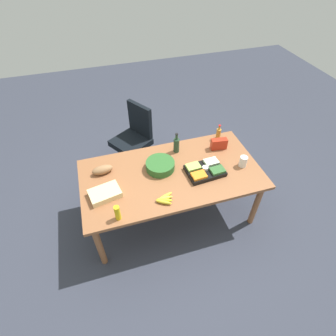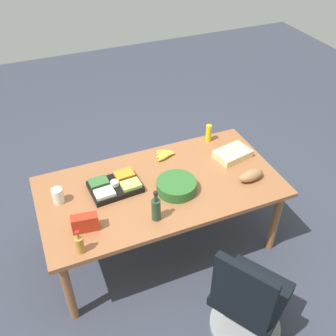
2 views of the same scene
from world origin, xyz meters
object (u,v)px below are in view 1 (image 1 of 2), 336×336
Objects in this scene: sheet_cake at (105,193)px; bread_loaf at (102,170)px; conference_table at (171,177)px; chip_bag_red at (219,144)px; office_chair at (134,144)px; wine_bottle at (176,145)px; dressing_bottle at (218,133)px; banana_bunch at (164,199)px; mayo_jar at (243,161)px; veggie_tray at (205,170)px; salad_bowl at (160,165)px; mustard_bottle at (117,213)px.

bread_loaf is (0.02, 0.35, 0.02)m from sheet_cake.
conference_table is 10.35× the size of chip_bag_red.
wine_bottle reaches higher than office_chair.
dressing_bottle reaches higher than banana_bunch.
mayo_jar is at bearing -0.33° from sheet_cake.
chip_bag_red is 0.83× the size of bread_loaf.
dressing_bottle reaches higher than conference_table.
veggie_tray is at bearing -127.16° from dressing_bottle.
conference_table is at bearing -47.66° from salad_bowl.
banana_bunch is (-0.98, -0.81, -0.05)m from dressing_bottle.
mustard_bottle is at bearing -147.01° from conference_table.
salad_bowl is at bearing 43.63° from mustard_bottle.
mayo_jar reaches higher than veggie_tray.
salad_bowl is at bearing 132.34° from conference_table.
salad_bowl is at bearing -170.09° from chip_bag_red.
salad_bowl is (-0.89, -0.34, -0.03)m from dressing_bottle.
office_chair is 4.95× the size of chip_bag_red.
wine_bottle reaches higher than banana_bunch.
conference_table is at bearing -116.37° from wine_bottle.
wine_bottle reaches higher than mayo_jar.
veggie_tray is at bearing -66.24° from wine_bottle.
mustard_bottle is (-1.39, -0.70, 0.02)m from chip_bag_red.
bread_loaf is at bearing -120.50° from office_chair.
wine_bottle is (0.42, -0.74, 0.46)m from office_chair.
mayo_jar is 0.66× the size of banana_bunch.
wine_bottle is (-0.20, 0.45, 0.07)m from veggie_tray.
office_chair is at bearing 98.47° from salad_bowl.
office_chair is 2.25× the size of veggie_tray.
mustard_bottle reaches higher than conference_table.
chip_bag_red reaches higher than salad_bowl.
conference_table is 0.40m from veggie_tray.
banana_bunch is 1.03× the size of chip_bag_red.
mayo_jar is 1.64m from bread_loaf.
mustard_bottle is at bearing -75.11° from sheet_cake.
office_chair is at bearing 148.06° from dressing_bottle.
office_chair is 1.07m from salad_bowl.
banana_bunch is (-1.03, -0.24, -0.04)m from mayo_jar.
chip_bag_red is at bearing -113.13° from dressing_bottle.
dressing_bottle is 0.21m from chip_bag_red.
veggie_tray is at bearing -16.50° from bread_loaf.
veggie_tray is 2.48× the size of mustard_bottle.
mayo_jar is at bearing -70.30° from chip_bag_red.
mayo_jar is at bearing -8.56° from conference_table.
sheet_cake is 1.81× the size of mustard_bottle.
bread_loaf is (-0.56, 0.60, 0.03)m from banana_bunch.
mustard_bottle is 1.17m from wine_bottle.
conference_table is 15.30× the size of mayo_jar.
sheet_cake is 1.15m from veggie_tray.
conference_table is 0.19m from salad_bowl.
mustard_bottle is at bearing -136.37° from salad_bowl.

